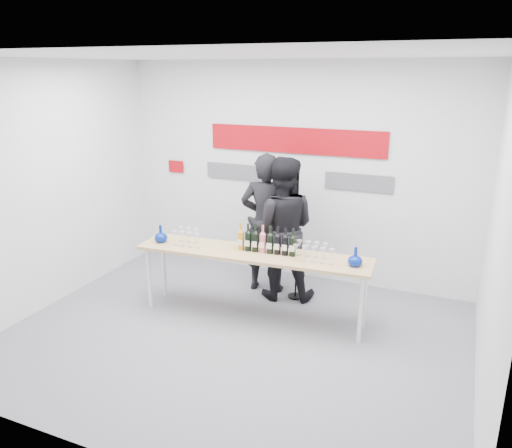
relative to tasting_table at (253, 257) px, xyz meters
name	(u,v)px	position (x,y,z in m)	size (l,w,h in m)	color
ground	(233,337)	(-0.01, -0.53, -0.77)	(5.00, 5.00, 0.00)	slate
back_wall	(295,173)	(-0.01, 1.47, 0.73)	(5.00, 0.04, 3.00)	silver
signage	(291,151)	(-0.06, 1.44, 1.03)	(3.38, 0.02, 0.79)	#A3070F
tasting_table	(253,257)	(0.00, 0.00, 0.00)	(2.81, 0.75, 0.83)	#D8B474
wine_bottles	(266,239)	(0.15, 0.05, 0.23)	(0.71, 0.12, 0.33)	#BF7F19
decanter_left	(161,234)	(-1.18, -0.11, 0.17)	(0.16, 0.16, 0.21)	navy
decanter_right	(355,256)	(1.19, 0.06, 0.17)	(0.16, 0.16, 0.21)	navy
glasses_left	(187,237)	(-0.84, -0.07, 0.16)	(0.37, 0.24, 0.18)	silver
glasses_right	(313,252)	(0.71, 0.04, 0.16)	(0.47, 0.24, 0.18)	silver
presenter_left	(266,223)	(-0.16, 0.81, 0.16)	(0.68, 0.45, 1.86)	black
presenter_right	(281,229)	(0.10, 0.69, 0.16)	(0.90, 0.70, 1.86)	black
mic_stand	(296,261)	(0.30, 0.72, -0.26)	(0.20, 0.20, 1.69)	black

